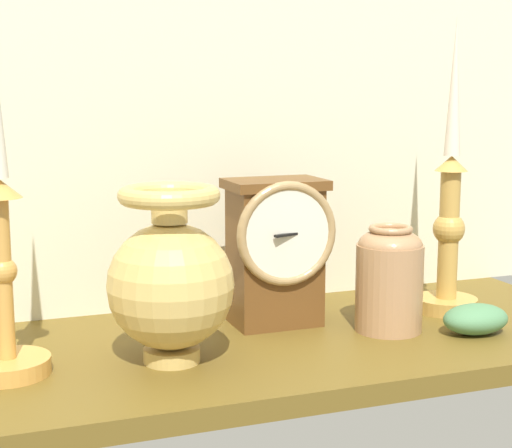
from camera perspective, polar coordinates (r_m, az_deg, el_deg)
ground_plane at (r=97.04cm, az=-2.16°, el=-9.02°), size 100.00×36.00×2.40cm
back_wall at (r=109.79cm, az=-5.34°, el=10.97°), size 120.00×2.00×65.00cm
mantel_clock at (r=101.60cm, az=1.44°, el=-1.76°), size 12.84×9.47×18.69cm
candlestick_tall_left at (r=110.58cm, az=13.38°, el=0.22°), size 8.33×8.33×38.98cm
candlestick_tall_center at (r=87.24cm, az=-17.33°, el=-2.66°), size 8.87×8.87×37.50cm
brass_vase_bulbous at (r=88.35cm, az=-6.01°, el=-3.87°), size 13.83×13.83×19.38cm
brass_vase_jar at (r=101.20cm, az=9.32°, el=-3.62°), size 8.27×8.27×13.14cm
ivy_sprig at (r=103.22cm, az=15.13°, el=-6.45°), size 8.45×5.92×3.68cm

